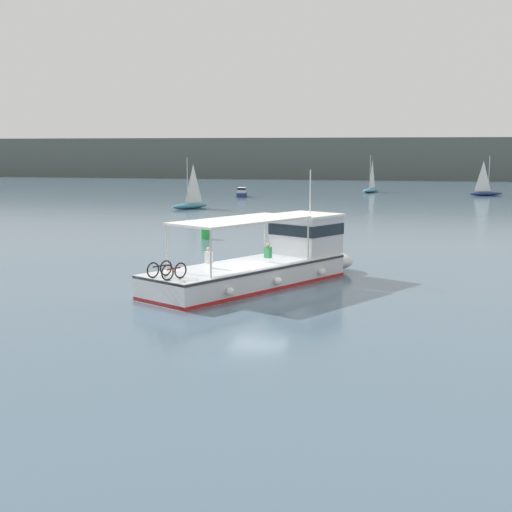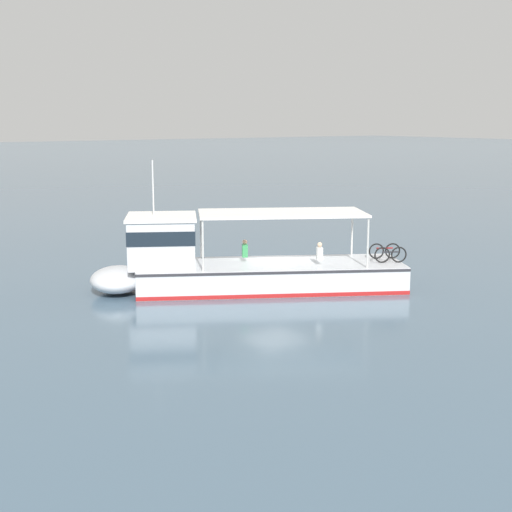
{
  "view_description": "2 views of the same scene",
  "coord_description": "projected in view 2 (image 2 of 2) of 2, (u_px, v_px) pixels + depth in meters",
  "views": [
    {
      "loc": [
        6.7,
        -30.93,
        6.39
      ],
      "look_at": [
        -0.45,
        1.27,
        1.4
      ],
      "focal_mm": 50.14,
      "sensor_mm": 36.0,
      "label": 1
    },
    {
      "loc": [
        -24.37,
        18.08,
        6.92
      ],
      "look_at": [
        -0.45,
        1.27,
        1.4
      ],
      "focal_mm": 51.15,
      "sensor_mm": 36.0,
      "label": 2
    }
  ],
  "objects": [
    {
      "name": "ground_plane",
      "position": [
        274.0,
        283.0,
        31.09
      ],
      "size": [
        400.0,
        400.0,
        0.0
      ],
      "primitive_type": "plane",
      "color": "slate"
    },
    {
      "name": "ferry_main",
      "position": [
        231.0,
        266.0,
        29.72
      ],
      "size": [
        8.92,
        12.59,
        5.32
      ],
      "color": "silver",
      "rests_on": "ground"
    }
  ]
}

